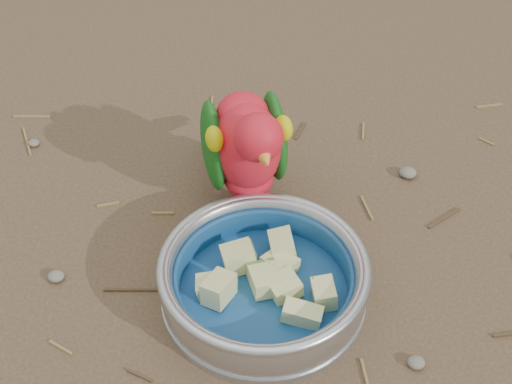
# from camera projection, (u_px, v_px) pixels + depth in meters

# --- Properties ---
(ground) EXTENTS (60.00, 60.00, 0.00)m
(ground) POSITION_uv_depth(u_px,v_px,m) (181.00, 298.00, 0.83)
(ground) COLOR brown
(food_bowl) EXTENTS (0.24, 0.24, 0.02)m
(food_bowl) POSITION_uv_depth(u_px,v_px,m) (264.00, 294.00, 0.82)
(food_bowl) COLOR #B2B2BA
(food_bowl) RESTS_ON ground
(bowl_wall) EXTENTS (0.24, 0.24, 0.04)m
(bowl_wall) POSITION_uv_depth(u_px,v_px,m) (264.00, 277.00, 0.80)
(bowl_wall) COLOR #B2B2BA
(bowl_wall) RESTS_ON food_bowl
(fruit_wedges) EXTENTS (0.14, 0.14, 0.03)m
(fruit_wedges) POSITION_uv_depth(u_px,v_px,m) (264.00, 281.00, 0.81)
(fruit_wedges) COLOR beige
(fruit_wedges) RESTS_ON food_bowl
(lory_parrot) EXTENTS (0.17, 0.24, 0.18)m
(lory_parrot) POSITION_uv_depth(u_px,v_px,m) (247.00, 155.00, 0.88)
(lory_parrot) COLOR red
(lory_parrot) RESTS_ON ground
(ground_debris) EXTENTS (0.90, 0.80, 0.01)m
(ground_debris) POSITION_uv_depth(u_px,v_px,m) (143.00, 284.00, 0.84)
(ground_debris) COLOR olive
(ground_debris) RESTS_ON ground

